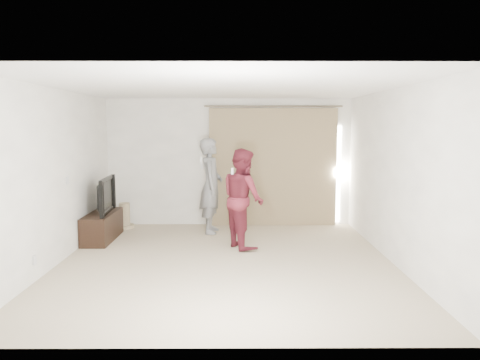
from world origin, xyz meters
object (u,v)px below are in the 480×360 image
at_px(tv_console, 102,226).
at_px(person_woman, 243,198).
at_px(tv, 101,195).
at_px(person_man, 211,186).

relative_size(tv_console, person_woman, 0.76).
distance_m(tv, person_woman, 2.58).
bearing_deg(tv_console, person_man, 16.89).
relative_size(tv, person_man, 0.62).
bearing_deg(person_woman, tv, 168.54).
bearing_deg(person_man, tv, -163.11).
height_order(tv_console, person_man, person_man).
bearing_deg(tv, person_man, -76.82).
relative_size(person_man, person_woman, 1.08).
xyz_separation_m(tv_console, tv, (0.00, 0.00, 0.57)).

